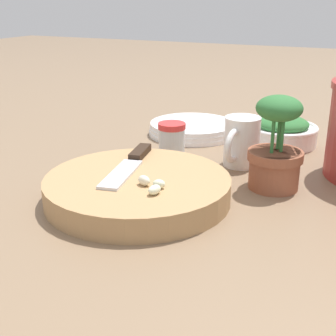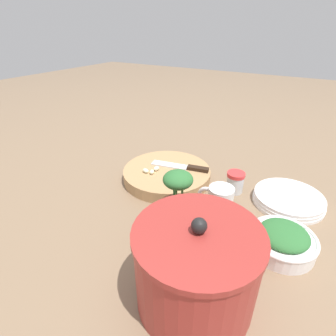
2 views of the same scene
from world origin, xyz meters
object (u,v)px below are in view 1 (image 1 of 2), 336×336
object	(u,v)px
herb_bowl	(282,131)
spice_jar	(172,139)
coffee_mug	(241,142)
cutting_board	(138,188)
chef_knife	(131,163)
garlic_cloves	(152,185)
potted_herb	(276,150)
plate_stack	(192,129)

from	to	relation	value
herb_bowl	spice_jar	world-z (taller)	spice_jar
coffee_mug	herb_bowl	bearing A→B (deg)	167.01
coffee_mug	cutting_board	bearing A→B (deg)	-24.10
cutting_board	coffee_mug	world-z (taller)	coffee_mug
chef_knife	garlic_cloves	distance (m)	0.11
chef_knife	potted_herb	xyz separation A→B (m)	(-0.10, 0.23, 0.03)
cutting_board	chef_knife	bearing A→B (deg)	-139.47
chef_knife	garlic_cloves	size ratio (longest dim) A/B	3.88
garlic_cloves	potted_herb	world-z (taller)	potted_herb
plate_stack	potted_herb	world-z (taller)	potted_herb
chef_knife	potted_herb	distance (m)	0.25
cutting_board	potted_herb	distance (m)	0.25
plate_stack	cutting_board	bearing A→B (deg)	9.54
herb_bowl	spice_jar	bearing A→B (deg)	-46.73
garlic_cloves	potted_herb	size ratio (longest dim) A/B	0.32
chef_knife	potted_herb	bearing A→B (deg)	-167.09
garlic_cloves	potted_herb	distance (m)	0.23
potted_herb	coffee_mug	bearing A→B (deg)	-134.58
cutting_board	potted_herb	size ratio (longest dim) A/B	1.86
cutting_board	plate_stack	size ratio (longest dim) A/B	1.45
spice_jar	coffee_mug	world-z (taller)	coffee_mug
herb_bowl	potted_herb	world-z (taller)	potted_herb
herb_bowl	plate_stack	world-z (taller)	herb_bowl
garlic_cloves	coffee_mug	xyz separation A→B (m)	(-0.27, 0.06, 0.00)
herb_bowl	plate_stack	size ratio (longest dim) A/B	0.76
cutting_board	potted_herb	bearing A→B (deg)	127.55
chef_knife	plate_stack	size ratio (longest dim) A/B	0.98
cutting_board	garlic_cloves	size ratio (longest dim) A/B	5.73
herb_bowl	potted_herb	size ratio (longest dim) A/B	0.97
cutting_board	herb_bowl	world-z (taller)	herb_bowl
plate_stack	coffee_mug	bearing A→B (deg)	45.98
cutting_board	coffee_mug	bearing A→B (deg)	155.90
garlic_cloves	herb_bowl	bearing A→B (deg)	167.35
coffee_mug	plate_stack	bearing A→B (deg)	-134.02
chef_knife	plate_stack	xyz separation A→B (m)	(-0.35, -0.03, -0.03)
garlic_cloves	plate_stack	xyz separation A→B (m)	(-0.43, -0.11, -0.03)
chef_knife	coffee_mug	xyz separation A→B (m)	(-0.19, 0.14, 0.00)
potted_herb	spice_jar	bearing A→B (deg)	-109.91
chef_knife	herb_bowl	xyz separation A→B (m)	(-0.37, 0.18, -0.01)
plate_stack	spice_jar	bearing A→B (deg)	7.20
chef_knife	cutting_board	bearing A→B (deg)	119.29
cutting_board	garlic_cloves	xyz separation A→B (m)	(0.04, 0.04, 0.03)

